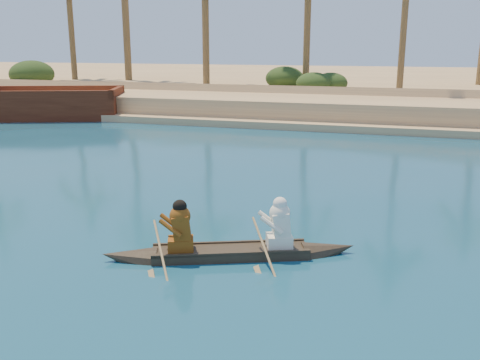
% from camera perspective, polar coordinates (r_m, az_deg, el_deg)
% --- Properties ---
extents(sandy_embankment, '(150.00, 51.00, 1.50)m').
position_cam_1_polar(sandy_embankment, '(51.44, 22.87, 9.05)').
color(sandy_embankment, '#D9B27A').
rests_on(sandy_embankment, ground).
extents(canoe, '(5.04, 2.62, 1.43)m').
position_cam_1_polar(canoe, '(10.93, -1.03, -6.87)').
color(canoe, '#382A1E').
rests_on(canoe, ground).
extents(barge_left, '(12.86, 8.15, 2.03)m').
position_cam_1_polar(barge_left, '(34.41, -22.84, 7.31)').
color(barge_left, '#602714').
rests_on(barge_left, ground).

